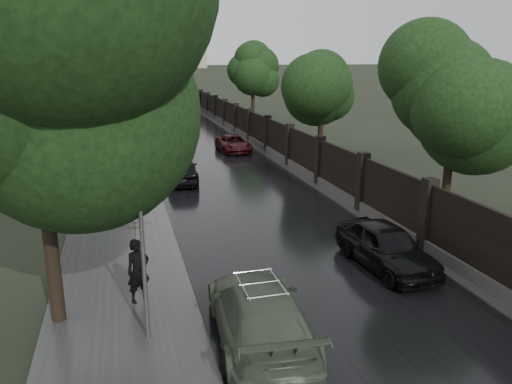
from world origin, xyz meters
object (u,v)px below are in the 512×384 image
tree_right_a (455,103)px  tree_right_c (253,75)px  car_right_near (386,246)px  hatchback_left (182,170)px  pedestrian_umbrella (136,237)px  lamp_post (142,241)px  traffic_light (142,124)px  tree_right_b (322,85)px  volga_sedan (260,314)px  car_right_far (233,144)px  tree_left_near (31,74)px  tree_left_far (85,78)px

tree_right_a → tree_right_c: 32.00m
tree_right_a → car_right_near: (-5.01, -3.93, -4.20)m
hatchback_left → pedestrian_umbrella: 14.26m
lamp_post → car_right_near: (7.89, 2.57, -1.92)m
traffic_light → tree_right_b: bearing=-14.2°
lamp_post → car_right_near: size_ratio=1.16×
car_right_near → volga_sedan: bearing=-152.5°
car_right_near → pedestrian_umbrella: pedestrian_umbrella is taller
car_right_far → tree_right_b: bearing=-37.4°
tree_right_b → car_right_near: 19.08m
tree_right_a → car_right_far: tree_right_a is taller
volga_sedan → pedestrian_umbrella: pedestrian_umbrella is taller
tree_right_a → car_right_far: 19.05m
volga_sedan → tree_left_near: bearing=-19.8°
tree_left_near → car_right_far: (9.83, 22.78, -5.81)m
car_right_near → tree_left_far: bearing=107.7°
tree_left_near → tree_right_c: size_ratio=1.31×
car_right_far → tree_right_a: bearing=-75.2°
car_right_far → pedestrian_umbrella: 23.65m
traffic_light → volga_sedan: bearing=-86.3°
traffic_light → tree_left_near: bearing=-98.5°
tree_left_near → pedestrian_umbrella: bearing=13.1°
volga_sedan → pedestrian_umbrella: (-2.75, 2.66, 1.29)m
tree_right_b → traffic_light: size_ratio=1.75×
tree_right_c → car_right_far: bearing=-110.3°
car_right_near → tree_right_a: bearing=33.8°
tree_right_a → pedestrian_umbrella: (-13.01, -4.51, -2.89)m
tree_right_c → pedestrian_umbrella: tree_right_c is taller
tree_right_a → hatchback_left: tree_right_a is taller
tree_left_near → volga_sedan: 7.75m
volga_sedan → hatchback_left: 16.56m
tree_left_near → car_right_far: size_ratio=2.09×
tree_right_a → hatchback_left: bearing=137.0°
pedestrian_umbrella → car_right_far: bearing=48.6°
lamp_post → car_right_far: 25.54m
volga_sedan → pedestrian_umbrella: 4.04m
lamp_post → car_right_far: bearing=72.6°
car_right_far → lamp_post: bearing=-109.2°
lamp_post → car_right_far: (7.63, 24.28, -2.06)m
tree_right_a → traffic_light: bearing=124.8°
lamp_post → pedestrian_umbrella: size_ratio=1.79×
volga_sedan → car_right_near: 6.17m
hatchback_left → traffic_light: bearing=-72.7°
traffic_light → pedestrian_umbrella: traffic_light is taller
tree_right_b → tree_left_near: bearing=-128.5°
tree_right_a → tree_right_c: same height
tree_left_far → tree_right_a: 26.91m
tree_right_a → car_right_near: 7.62m
lamp_post → tree_left_far: bearing=95.2°
tree_left_near → tree_right_c: tree_left_near is taller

